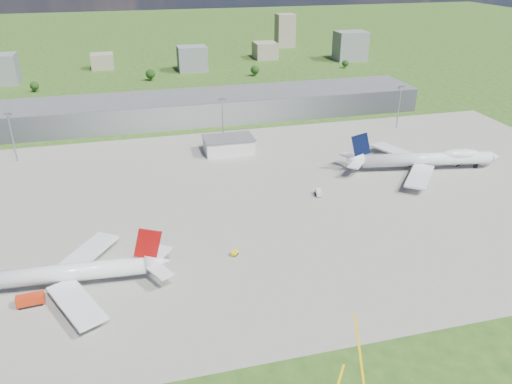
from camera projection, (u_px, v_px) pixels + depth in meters
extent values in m
plane|color=#2B4C17|center=(197.00, 126.00, 314.69)|extent=(1400.00, 1400.00, 0.00)
cube|color=gray|center=(256.00, 200.00, 221.14)|extent=(360.00, 190.00, 0.08)
cube|color=gray|center=(193.00, 108.00, 324.48)|extent=(300.00, 42.00, 15.00)
cube|color=silver|center=(229.00, 145.00, 271.66)|extent=(26.00, 16.00, 8.00)
cylinder|color=gray|center=(13.00, 139.00, 256.13)|extent=(0.70, 0.70, 25.00)
cube|color=gray|center=(7.00, 115.00, 250.54)|extent=(3.50, 2.00, 1.20)
cylinder|color=gray|center=(223.00, 122.00, 281.02)|extent=(0.70, 0.70, 25.00)
cube|color=gray|center=(222.00, 100.00, 275.43)|extent=(3.50, 2.00, 1.20)
cylinder|color=gray|center=(399.00, 108.00, 305.91)|extent=(0.70, 0.70, 25.00)
cube|color=gray|center=(401.00, 88.00, 300.32)|extent=(3.50, 2.00, 1.20)
cylinder|color=white|center=(54.00, 274.00, 160.98)|extent=(58.17, 10.13, 5.99)
cone|color=white|center=(157.00, 262.00, 166.00)|extent=(8.39, 6.55, 5.99)
cube|color=#9F081A|center=(49.00, 280.00, 161.46)|extent=(47.52, 5.86, 1.30)
cube|color=white|center=(76.00, 303.00, 150.55)|extent=(19.41, 27.27, 0.90)
cube|color=white|center=(87.00, 253.00, 175.74)|extent=(21.99, 26.52, 0.90)
cube|color=#9E0908|center=(148.00, 244.00, 162.46)|extent=(9.95, 1.21, 12.06)
cylinder|color=#38383D|center=(71.00, 301.00, 154.30)|extent=(5.70, 3.58, 3.19)
cylinder|color=#38383D|center=(80.00, 264.00, 172.85)|extent=(5.70, 3.58, 3.19)
cube|color=black|center=(74.00, 291.00, 159.83)|extent=(1.68, 1.31, 2.50)
cube|color=black|center=(77.00, 275.00, 167.78)|extent=(1.68, 1.31, 2.50)
cylinder|color=white|center=(427.00, 159.00, 248.94)|extent=(65.50, 17.65, 6.53)
cone|color=white|center=(494.00, 157.00, 251.54)|extent=(6.31, 7.34, 6.53)
cone|color=white|center=(354.00, 160.00, 245.86)|extent=(9.43, 7.88, 6.53)
cube|color=navy|center=(430.00, 163.00, 249.98)|extent=(53.25, 11.84, 1.37)
ellipsoid|color=white|center=(460.00, 154.00, 249.33)|extent=(21.72, 10.03, 5.88)
cube|color=white|center=(397.00, 152.00, 263.42)|extent=(19.02, 30.87, 0.95)
cube|color=white|center=(420.00, 176.00, 234.73)|extent=(26.13, 28.65, 0.95)
cube|color=#060F33|center=(361.00, 145.00, 242.70)|extent=(10.43, 2.32, 12.74)
cylinder|color=#38383D|center=(408.00, 160.00, 258.75)|extent=(6.29, 4.32, 3.37)
cylinder|color=#38383D|center=(390.00, 153.00, 267.75)|extent=(6.29, 4.32, 3.37)
cylinder|color=#38383D|center=(422.00, 174.00, 241.73)|extent=(6.29, 4.32, 3.37)
cylinder|color=#38383D|center=(418.00, 184.00, 231.84)|extent=(6.29, 4.32, 3.37)
cube|color=black|center=(410.00, 164.00, 254.68)|extent=(1.88, 1.54, 2.63)
cube|color=black|center=(417.00, 172.00, 246.18)|extent=(1.88, 1.54, 2.63)
cube|color=black|center=(476.00, 166.00, 252.83)|extent=(1.88, 1.54, 2.63)
cube|color=red|center=(30.00, 300.00, 154.59)|extent=(8.49, 3.79, 3.30)
cube|color=black|center=(31.00, 304.00, 155.31)|extent=(7.27, 3.84, 0.70)
cube|color=yellow|center=(235.00, 253.00, 180.50)|extent=(3.35, 3.50, 1.24)
cube|color=black|center=(235.00, 254.00, 180.77)|extent=(3.12, 3.21, 0.70)
cube|color=silver|center=(319.00, 192.00, 224.36)|extent=(3.39, 5.57, 2.28)
cube|color=black|center=(319.00, 195.00, 224.86)|extent=(3.32, 4.84, 0.70)
cube|color=silver|center=(456.00, 163.00, 255.79)|extent=(4.46, 3.18, 1.80)
cube|color=black|center=(456.00, 165.00, 256.18)|extent=(3.92, 3.06, 0.70)
cube|color=slate|center=(0.00, 69.00, 408.41)|extent=(28.00, 22.00, 24.00)
cube|color=gray|center=(102.00, 61.00, 463.53)|extent=(20.00, 18.00, 14.00)
cube|color=slate|center=(192.00, 59.00, 453.76)|extent=(26.00, 20.00, 22.00)
cube|color=gray|center=(265.00, 50.00, 508.00)|extent=(22.00, 24.00, 16.00)
cube|color=slate|center=(350.00, 46.00, 497.36)|extent=(30.00, 22.00, 28.00)
cube|color=gray|center=(285.00, 31.00, 564.95)|extent=(20.00, 18.00, 36.00)
cylinder|color=#382314|center=(35.00, 90.00, 389.30)|extent=(0.70, 0.70, 3.00)
sphere|color=black|center=(34.00, 86.00, 387.82)|extent=(6.75, 6.75, 6.75)
cylinder|color=#382314|center=(151.00, 79.00, 422.59)|extent=(0.70, 0.70, 3.60)
sphere|color=black|center=(150.00, 74.00, 420.83)|extent=(8.10, 8.10, 8.10)
cylinder|color=#382314|center=(255.00, 74.00, 438.65)|extent=(0.70, 0.70, 3.40)
sphere|color=black|center=(255.00, 70.00, 436.98)|extent=(7.65, 7.65, 7.65)
cylinder|color=#382314|center=(345.00, 67.00, 467.85)|extent=(0.70, 0.70, 2.80)
sphere|color=black|center=(345.00, 63.00, 466.48)|extent=(6.30, 6.30, 6.30)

